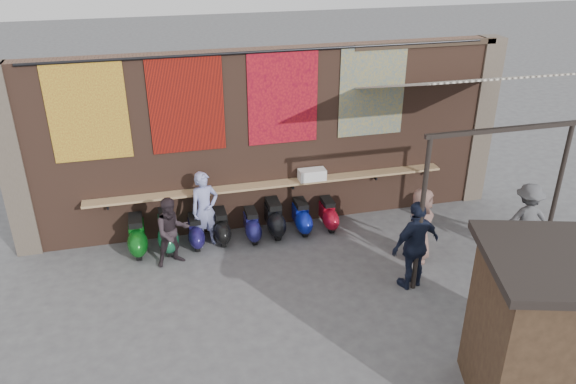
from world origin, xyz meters
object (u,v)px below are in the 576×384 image
(scooter_stool_0, at_px, (137,236))
(scooter_stool_2, at_px, (196,232))
(scooter_stool_4, at_px, (252,225))
(scooter_stool_6, at_px, (301,217))
(scooter_stool_5, at_px, (274,218))
(diner_right, at_px, (172,232))
(shopper_tan, at_px, (420,225))
(scooter_stool_7, at_px, (328,214))
(diner_left, at_px, (205,209))
(shelf_box, at_px, (312,175))
(shopper_grey, at_px, (526,220))
(shopper_navy, at_px, (415,245))
(market_stall, at_px, (564,339))
(scooter_stool_3, at_px, (221,227))
(scooter_stool_1, at_px, (167,232))

(scooter_stool_0, relative_size, scooter_stool_2, 1.19)
(scooter_stool_4, height_order, scooter_stool_6, scooter_stool_6)
(scooter_stool_5, height_order, diner_right, diner_right)
(diner_right, relative_size, shopper_tan, 0.93)
(scooter_stool_7, bearing_deg, scooter_stool_2, -178.93)
(scooter_stool_7, relative_size, diner_left, 0.43)
(shelf_box, relative_size, scooter_stool_4, 0.84)
(shopper_grey, bearing_deg, diner_left, -6.38)
(shopper_navy, xyz_separation_m, market_stall, (0.63, -3.19, 0.30))
(scooter_stool_3, relative_size, scooter_stool_5, 0.90)
(scooter_stool_1, distance_m, scooter_stool_5, 2.34)
(shopper_tan, bearing_deg, scooter_stool_7, 77.43)
(shelf_box, relative_size, diner_left, 0.36)
(scooter_stool_0, distance_m, shopper_tan, 5.85)
(scooter_stool_1, height_order, scooter_stool_6, scooter_stool_1)
(scooter_stool_3, bearing_deg, shelf_box, 6.99)
(scooter_stool_6, bearing_deg, diner_right, -167.59)
(scooter_stool_3, relative_size, scooter_stool_6, 0.98)
(diner_left, height_order, market_stall, market_stall)
(shopper_navy, height_order, shopper_tan, shopper_navy)
(scooter_stool_1, bearing_deg, scooter_stool_0, -178.83)
(scooter_stool_1, xyz_separation_m, scooter_stool_2, (0.59, -0.02, -0.08))
(scooter_stool_4, distance_m, shopper_grey, 5.75)
(scooter_stool_3, xyz_separation_m, scooter_stool_7, (2.44, -0.00, -0.01))
(scooter_stool_4, bearing_deg, scooter_stool_0, 179.26)
(scooter_stool_5, relative_size, shopper_grey, 0.52)
(scooter_stool_5, bearing_deg, scooter_stool_2, -177.75)
(scooter_stool_0, bearing_deg, scooter_stool_2, -0.25)
(shopper_navy, bearing_deg, scooter_stool_2, -47.67)
(scooter_stool_5, relative_size, diner_right, 0.56)
(diner_left, bearing_deg, market_stall, -71.00)
(scooter_stool_7, xyz_separation_m, market_stall, (1.49, -5.75, 0.85))
(scooter_stool_0, bearing_deg, market_stall, -45.00)
(scooter_stool_7, relative_size, diner_right, 0.49)
(scooter_stool_6, xyz_separation_m, market_stall, (2.12, -5.74, 0.83))
(scooter_stool_4, height_order, diner_left, diner_left)
(scooter_stool_1, distance_m, scooter_stool_3, 1.15)
(scooter_stool_1, bearing_deg, scooter_stool_5, 1.24)
(scooter_stool_2, relative_size, diner_right, 0.48)
(scooter_stool_2, distance_m, shopper_grey, 6.91)
(shopper_navy, height_order, shopper_grey, shopper_navy)
(shelf_box, bearing_deg, scooter_stool_3, -173.01)
(market_stall, bearing_deg, diner_right, 150.86)
(scooter_stool_6, xyz_separation_m, diner_left, (-2.14, -0.03, 0.48))
(shelf_box, relative_size, scooter_stool_5, 0.72)
(scooter_stool_7, relative_size, shopper_tan, 0.45)
(scooter_stool_4, height_order, market_stall, market_stall)
(scooter_stool_6, bearing_deg, market_stall, -69.72)
(shelf_box, height_order, scooter_stool_1, shelf_box)
(scooter_stool_1, height_order, diner_left, diner_left)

